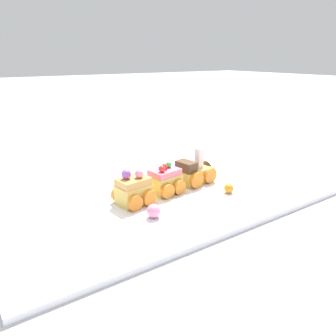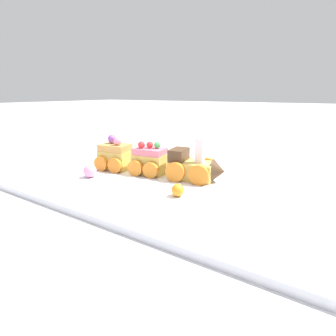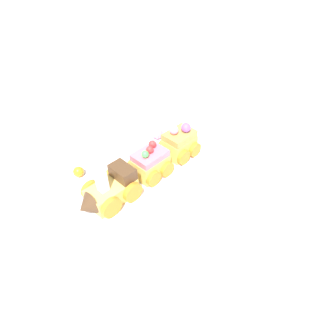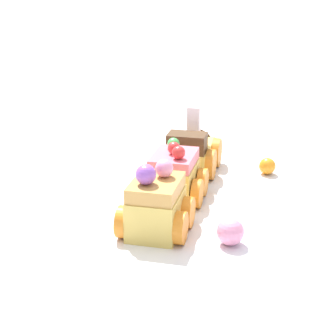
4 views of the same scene
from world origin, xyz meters
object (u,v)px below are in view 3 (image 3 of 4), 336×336
cake_train_locomotive (109,191)px  cake_car_strawberry (150,163)px  gumball_orange (79,172)px  cake_car_caramel (179,143)px  gumball_pink (158,133)px

cake_train_locomotive → cake_car_strawberry: size_ratio=1.48×
cake_train_locomotive → gumball_orange: cake_train_locomotive is taller
gumball_orange → cake_car_strawberry: bearing=144.8°
cake_car_caramel → gumball_orange: cake_car_caramel is taller
cake_car_strawberry → gumball_orange: 0.15m
cake_train_locomotive → cake_car_strawberry: bearing=180.0°
gumball_orange → gumball_pink: bearing=-178.0°
cake_train_locomotive → gumball_pink: bearing=-158.9°
gumball_pink → gumball_orange: size_ratio=1.25×
cake_train_locomotive → cake_car_strawberry: (-0.10, -0.01, 0.00)m
cake_train_locomotive → gumball_pink: cake_train_locomotive is taller
cake_car_caramel → gumball_pink: 0.08m
cake_car_caramel → gumball_pink: cake_car_caramel is taller
gumball_orange → cake_train_locomotive: bearing=100.0°
cake_car_caramel → gumball_orange: size_ratio=3.62×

